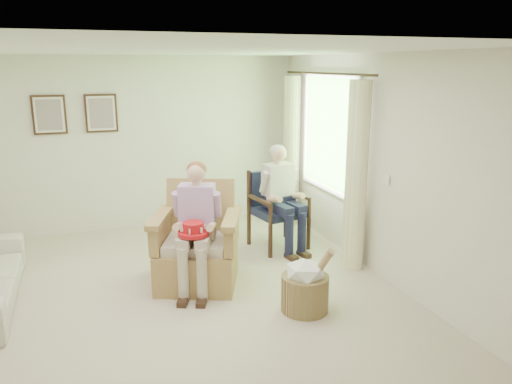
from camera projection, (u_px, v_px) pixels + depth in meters
floor at (171, 302)px, 5.34m from camera, size 5.50×5.50×0.00m
back_wall at (135, 144)px, 7.52m from camera, size 5.00×0.04×2.60m
front_wall at (257, 304)px, 2.50m from camera, size 5.00×0.04×2.60m
right_wall at (379, 167)px, 5.82m from camera, size 0.04×5.50×2.60m
ceiling at (159, 50)px, 4.69m from camera, size 5.00×5.50×0.02m
window at (329, 131)px, 6.84m from camera, size 0.13×2.50×1.63m
curtain_left at (356, 177)px, 6.01m from camera, size 0.34×0.34×2.30m
curtain_right at (291, 151)px, 7.80m from camera, size 0.34×0.34×2.30m
framed_print_left at (49, 115)px, 7.00m from camera, size 0.45×0.05×0.55m
framed_print_right at (101, 113)px, 7.22m from camera, size 0.45×0.05×0.55m
wicker_armchair at (196, 252)px, 5.74m from camera, size 0.91×0.90×1.16m
wood_armchair at (276, 206)px, 6.90m from camera, size 0.67×0.63×1.03m
person_wicker at (198, 217)px, 5.48m from camera, size 0.40×0.62×1.41m
person_dark at (281, 190)px, 6.68m from camera, size 0.40×0.63×1.40m
red_hat at (193, 230)px, 5.30m from camera, size 0.33×0.33×0.14m
hatbox at (305, 285)px, 5.09m from camera, size 0.56×0.56×0.72m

